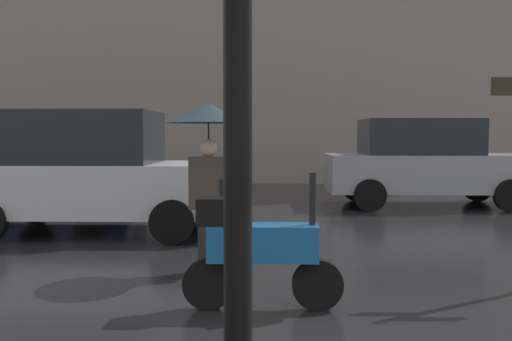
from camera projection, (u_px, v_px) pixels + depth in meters
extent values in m
cylinder|color=black|center=(238.00, 223.00, 1.47)|extent=(0.08, 0.08, 2.67)
cube|color=#2A241E|center=(209.00, 241.00, 6.38)|extent=(0.24, 0.15, 0.73)
cube|color=#473D33|center=(209.00, 183.00, 6.34)|extent=(0.44, 0.20, 0.59)
sphere|color=beige|center=(209.00, 148.00, 6.32)|extent=(0.20, 0.20, 0.20)
cube|color=black|center=(226.00, 191.00, 6.34)|extent=(0.12, 0.24, 0.28)
cylinder|color=black|center=(208.00, 136.00, 6.31)|extent=(0.02, 0.02, 0.30)
cone|color=#202F39|center=(208.00, 113.00, 6.29)|extent=(0.96, 0.96, 0.22)
cylinder|color=black|center=(318.00, 285.00, 5.01)|extent=(0.46, 0.09, 0.46)
cylinder|color=black|center=(208.00, 284.00, 5.04)|extent=(0.46, 0.09, 0.46)
cube|color=#195999|center=(263.00, 243.00, 5.00)|extent=(0.98, 0.32, 0.32)
cube|color=black|center=(213.00, 211.00, 4.99)|extent=(0.28, 0.28, 0.24)
cylinder|color=black|center=(313.00, 204.00, 4.97)|extent=(0.06, 0.06, 0.55)
cube|color=gray|center=(428.00, 173.00, 12.38)|extent=(4.40, 1.81, 0.81)
cube|color=black|center=(418.00, 137.00, 12.33)|extent=(2.42, 1.67, 0.77)
cylinder|color=black|center=(477.00, 187.00, 13.28)|extent=(0.67, 0.18, 0.67)
cylinder|color=black|center=(510.00, 195.00, 11.47)|extent=(0.67, 0.18, 0.67)
cylinder|color=black|center=(356.00, 187.00, 13.34)|extent=(0.67, 0.18, 0.67)
cylinder|color=black|center=(370.00, 195.00, 11.53)|extent=(0.67, 0.18, 0.67)
cube|color=#1E234C|center=(40.00, 172.00, 11.98)|extent=(4.14, 1.84, 0.90)
cube|color=black|center=(29.00, 133.00, 11.94)|extent=(2.28, 1.69, 0.78)
cylinder|color=black|center=(115.00, 189.00, 12.90)|extent=(0.65, 0.18, 0.65)
cylinder|color=black|center=(89.00, 198.00, 11.07)|extent=(0.65, 0.18, 0.65)
cube|color=silver|center=(97.00, 188.00, 8.97)|extent=(4.18, 1.86, 0.80)
cube|color=black|center=(83.00, 137.00, 8.92)|extent=(2.30, 1.71, 0.82)
cylinder|color=black|center=(190.00, 206.00, 9.89)|extent=(0.65, 0.18, 0.65)
cylinder|color=black|center=(172.00, 222.00, 8.04)|extent=(0.65, 0.18, 0.65)
cylinder|color=black|center=(37.00, 205.00, 9.95)|extent=(0.65, 0.18, 0.65)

